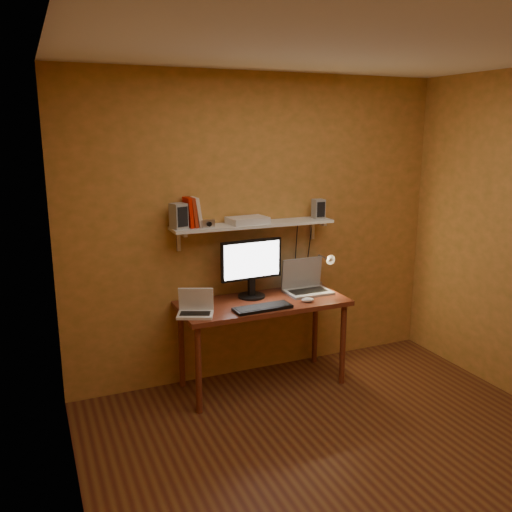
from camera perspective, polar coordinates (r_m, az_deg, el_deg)
name	(u,v)px	position (r m, az deg, el deg)	size (l,w,h in m)	color
room	(366,272)	(3.32, 11.55, -1.70)	(3.44, 3.24, 2.64)	brown
desk	(263,311)	(4.52, 0.72, -5.80)	(1.40, 0.60, 0.75)	maroon
wall_shelf	(254,225)	(4.52, -0.26, 3.30)	(1.40, 0.25, 0.21)	silver
monitor	(252,265)	(4.53, -0.48, -0.99)	(0.55, 0.24, 0.49)	black
laptop	(305,283)	(4.75, 5.21, -2.86)	(0.38, 0.28, 0.29)	gray
netbook	(196,308)	(4.19, -6.38, -5.42)	(0.32, 0.28, 0.20)	silver
keyboard	(263,308)	(4.29, 0.70, -5.48)	(0.47, 0.16, 0.03)	black
mouse	(308,300)	(4.49, 5.48, -4.61)	(0.10, 0.07, 0.04)	silver
desk_lamp	(325,265)	(4.84, 7.28, -1.00)	(0.09, 0.23, 0.38)	silver
speaker_left	(179,216)	(4.29, -8.14, 4.19)	(0.11, 0.11, 0.20)	gray
speaker_right	(318,209)	(4.77, 6.59, 4.96)	(0.09, 0.09, 0.17)	gray
books	(192,212)	(4.35, -6.72, 4.60)	(0.12, 0.16, 0.24)	#C11200
shelf_camera	(208,224)	(4.31, -5.06, 3.41)	(0.11, 0.05, 0.07)	silver
router	(247,220)	(4.49, -0.90, 3.79)	(0.32, 0.21, 0.05)	silver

